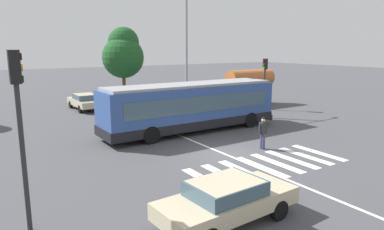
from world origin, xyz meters
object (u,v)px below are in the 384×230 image
twin_arm_street_lamp (186,40)px  traffic_light_near_corner (19,115)px  city_transit_bus (192,107)px  foreground_sedan (227,199)px  parked_car_teal (144,97)px  background_tree_right (123,53)px  bus_stop_shelter (250,79)px  parked_car_champagne (85,101)px  traffic_light_far_corner (265,75)px  parked_car_black (117,99)px  pedestrian_crossing_street (263,131)px

twin_arm_street_lamp → traffic_light_near_corner: bearing=-135.8°
city_transit_bus → foreground_sedan: bearing=-117.4°
parked_car_teal → twin_arm_street_lamp: size_ratio=0.47×
parked_car_teal → background_tree_right: size_ratio=0.61×
traffic_light_near_corner → bus_stop_shelter: 24.80m
city_transit_bus → parked_car_champagne: size_ratio=2.61×
foreground_sedan → parked_car_champagne: size_ratio=1.01×
traffic_light_far_corner → twin_arm_street_lamp: size_ratio=0.45×
city_transit_bus → traffic_light_near_corner: traffic_light_near_corner is taller
parked_car_black → bus_stop_shelter: bus_stop_shelter is taller
foreground_sedan → parked_car_black: size_ratio=1.02×
twin_arm_street_lamp → parked_car_teal: bearing=101.0°
pedestrian_crossing_street → parked_car_champagne: pedestrian_crossing_street is taller
pedestrian_crossing_street → traffic_light_far_corner: size_ratio=0.40×
parked_car_black → parked_car_teal: size_ratio=1.00×
traffic_light_far_corner → parked_car_teal: bearing=134.2°
twin_arm_street_lamp → city_transit_bus: bearing=-118.8°
twin_arm_street_lamp → pedestrian_crossing_street: bearing=-100.4°
bus_stop_shelter → traffic_light_far_corner: bearing=-104.4°
pedestrian_crossing_street → parked_car_teal: (0.87, 16.42, -0.20)m
parked_car_champagne → parked_car_black: (2.60, -0.73, 0.00)m
traffic_light_far_corner → background_tree_right: size_ratio=0.59×
parked_car_black → traffic_light_near_corner: 21.19m
pedestrian_crossing_street → foreground_sedan: (-6.46, -5.16, -0.20)m
parked_car_champagne → background_tree_right: bearing=41.0°
city_transit_bus → parked_car_teal: bearing=80.4°
traffic_light_near_corner → twin_arm_street_lamp: size_ratio=0.55×
city_transit_bus → traffic_light_far_corner: traffic_light_far_corner is taller
parked_car_champagne → traffic_light_far_corner: 15.46m
pedestrian_crossing_street → twin_arm_street_lamp: size_ratio=0.18×
city_transit_bus → bus_stop_shelter: 11.71m
foreground_sedan → traffic_light_far_corner: traffic_light_far_corner is taller
twin_arm_street_lamp → traffic_light_far_corner: bearing=-18.1°
twin_arm_street_lamp → parked_car_champagne: bearing=136.3°
city_transit_bus → parked_car_champagne: city_transit_bus is taller
parked_car_champagne → traffic_light_far_corner: bearing=-32.6°
parked_car_black → traffic_light_far_corner: size_ratio=1.05×
foreground_sedan → background_tree_right: (7.53, 26.86, 3.90)m
pedestrian_crossing_street → background_tree_right: size_ratio=0.23×
parked_car_teal → parked_car_champagne: bearing=175.0°
parked_car_champagne → traffic_light_far_corner: traffic_light_far_corner is taller
foreground_sedan → background_tree_right: bearing=74.3°
parked_car_champagne → parked_car_teal: size_ratio=1.01×
foreground_sedan → traffic_light_near_corner: (-5.14, 2.69, 2.70)m
bus_stop_shelter → background_tree_right: background_tree_right is taller
pedestrian_crossing_street → foreground_sedan: size_ratio=0.37×
city_transit_bus → parked_car_black: (-0.84, 10.84, -0.82)m
parked_car_black → city_transit_bus: bearing=-85.6°
parked_car_teal → traffic_light_near_corner: size_ratio=0.86×
pedestrian_crossing_street → parked_car_champagne: bearing=104.8°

